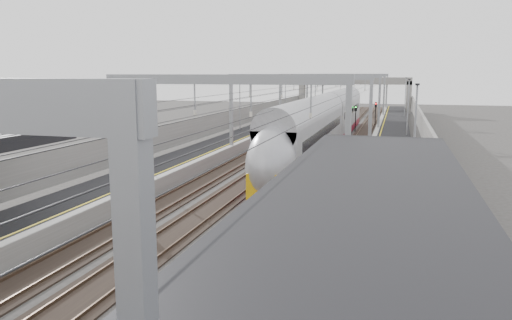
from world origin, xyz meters
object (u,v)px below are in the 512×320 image
Objects in this scene: overbridge at (354,85)px; bench at (400,275)px; train at (325,128)px; signal_green at (305,108)px.

overbridge is 10.98× the size of bench.
bench is at bearing -78.32° from train.
signal_green is (-6.70, 25.41, 0.20)m from train.
bench is 0.58× the size of signal_green.
overbridge is 0.42× the size of train.
train is (1.50, -51.54, -3.09)m from overbridge.
signal_green is (-14.01, 60.77, 0.80)m from bench.
overbridge is 87.42m from bench.
train is at bearing 101.68° from bench.
overbridge reaches higher than train.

